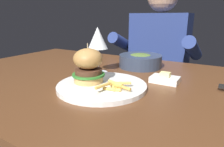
# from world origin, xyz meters

# --- Properties ---
(dining_table) EXTENTS (1.48, 0.84, 0.74)m
(dining_table) POSITION_xyz_m (0.00, 0.00, 0.66)
(dining_table) COLOR #56331C
(dining_table) RESTS_ON ground
(main_plate) EXTENTS (0.28, 0.28, 0.01)m
(main_plate) POSITION_xyz_m (-0.01, -0.09, 0.75)
(main_plate) COLOR white
(main_plate) RESTS_ON dining_table
(burger_sandwich) EXTENTS (0.11, 0.11, 0.13)m
(burger_sandwich) POSITION_xyz_m (-0.06, -0.10, 0.81)
(burger_sandwich) COLOR tan
(burger_sandwich) RESTS_ON main_plate
(fries_pile) EXTENTS (0.09, 0.11, 0.02)m
(fries_pile) POSITION_xyz_m (0.05, -0.11, 0.76)
(fries_pile) COLOR #E0B251
(fries_pile) RESTS_ON main_plate
(wine_glass) EXTENTS (0.08, 0.08, 0.18)m
(wine_glass) POSITION_xyz_m (-0.12, 0.05, 0.87)
(wine_glass) COLOR silver
(wine_glass) RESTS_ON dining_table
(butter_dish) EXTENTS (0.09, 0.07, 0.04)m
(butter_dish) POSITION_xyz_m (0.15, 0.07, 0.75)
(butter_dish) COLOR white
(butter_dish) RESTS_ON dining_table
(soup_bowl) EXTENTS (0.19, 0.19, 0.06)m
(soup_bowl) POSITION_xyz_m (-0.01, 0.23, 0.77)
(soup_bowl) COLOR #2D384C
(soup_bowl) RESTS_ON dining_table
(diner_person) EXTENTS (0.51, 0.36, 1.18)m
(diner_person) POSITION_xyz_m (-0.07, 0.70, 0.56)
(diner_person) COLOR #282833
(diner_person) RESTS_ON ground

